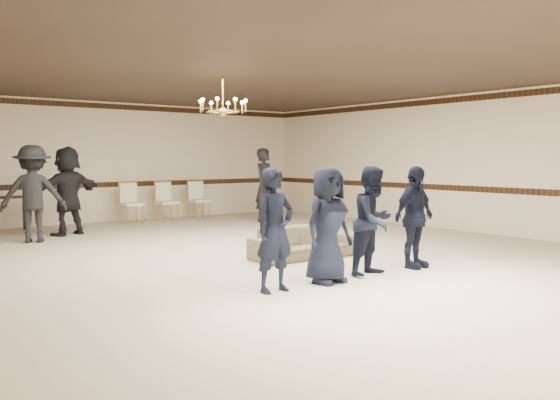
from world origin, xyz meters
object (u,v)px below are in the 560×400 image
at_px(boy_b, 328,225).
at_px(adult_left, 33,194).
at_px(boy_c, 374,221).
at_px(settee, 303,242).
at_px(boy_d, 414,217).
at_px(banquet_chair_mid, 167,202).
at_px(chandelier, 223,94).
at_px(console_table, 5,214).
at_px(banquet_chair_left, 132,204).
at_px(adult_right, 265,185).
at_px(boy_a, 275,230).
at_px(banquet_chair_right, 200,200).
at_px(adult_mid, 68,191).

height_order(boy_b, adult_left, adult_left).
bearing_deg(boy_c, settee, 77.28).
distance_m(boy_d, settee, 2.00).
distance_m(boy_c, banquet_chair_mid, 8.48).
relative_size(chandelier, banquet_chair_mid, 0.89).
bearing_deg(console_table, banquet_chair_mid, 2.82).
xyz_separation_m(settee, banquet_chair_left, (-0.28, 6.68, 0.26)).
relative_size(chandelier, boy_b, 0.59).
bearing_deg(boy_c, adult_left, 105.69).
height_order(adult_right, banquet_chair_left, adult_right).
bearing_deg(banquet_chair_left, boy_b, -95.30).
distance_m(boy_a, banquet_chair_right, 9.18).
bearing_deg(adult_left, banquet_chair_right, -137.90).
bearing_deg(boy_b, console_table, 99.78).
distance_m(boy_b, adult_mid, 7.31).
xyz_separation_m(boy_a, adult_left, (-1.30, 6.49, 0.19)).
height_order(boy_b, adult_right, adult_right).
relative_size(boy_a, banquet_chair_right, 1.52).
xyz_separation_m(banquet_chair_left, banquet_chair_right, (2.00, 0.00, 0.00)).
bearing_deg(boy_a, chandelier, 65.73).
xyz_separation_m(boy_b, adult_left, (-2.20, 6.49, 0.19)).
distance_m(boy_a, banquet_chair_left, 8.59).
height_order(boy_d, settee, boy_d).
distance_m(adult_right, console_table, 6.39).
height_order(adult_left, console_table, adult_left).
height_order(boy_a, banquet_chair_right, boy_a).
height_order(boy_d, adult_mid, adult_mid).
relative_size(boy_a, boy_d, 1.00).
bearing_deg(console_table, boy_a, -75.16).
bearing_deg(console_table, boy_c, -64.03).
relative_size(adult_mid, banquet_chair_left, 1.88).
bearing_deg(settee, boy_d, -62.83).
distance_m(boy_d, adult_left, 7.63).
bearing_deg(console_table, boy_d, -58.96).
bearing_deg(boy_a, console_table, 95.62).
relative_size(boy_d, settee, 0.87).
relative_size(chandelier, banquet_chair_left, 0.89).
relative_size(chandelier, banquet_chair_right, 0.89).
bearing_deg(chandelier, boy_b, -95.89).
bearing_deg(adult_left, boy_d, 142.15).
bearing_deg(adult_mid, banquet_chair_mid, -176.03).
height_order(boy_a, adult_right, adult_right).
bearing_deg(adult_right, settee, -141.34).
height_order(boy_c, banquet_chair_left, boy_c).
xyz_separation_m(boy_b, boy_d, (1.80, 0.00, 0.00)).
bearing_deg(boy_d, banquet_chair_right, 76.89).
bearing_deg(banquet_chair_mid, boy_c, -97.45).
xyz_separation_m(boy_b, banquet_chair_left, (0.71, 8.43, -0.27)).
xyz_separation_m(adult_left, banquet_chair_right, (4.91, 1.94, -0.46)).
relative_size(boy_b, banquet_chair_left, 1.52).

